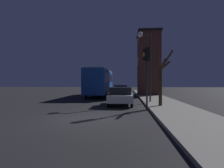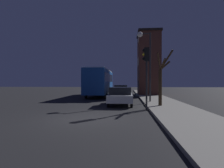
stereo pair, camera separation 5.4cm
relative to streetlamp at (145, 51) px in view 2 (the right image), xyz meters
The scene contains 9 objects.
ground_plane 9.14m from the streetlamp, 118.82° to the right, with size 120.00×120.00×0.00m, color black.
sidewalk 8.40m from the streetlamp, 77.99° to the right, with size 3.26×60.00×0.16m.
brick_building 10.20m from the streetlamp, 81.48° to the left, with size 3.20×4.53×8.93m.
streetlamp is the anchor object (origin of this frame).
traffic_light 4.53m from the streetlamp, 95.06° to the right, with size 0.43×0.24×4.12m.
bare_tree 3.91m from the streetlamp, 72.08° to the right, with size 1.23×1.25×4.00m.
bus 9.58m from the streetlamp, 124.38° to the left, with size 2.49×10.59×3.53m.
car_near_lane 4.72m from the streetlamp, 143.66° to the right, with size 1.89×3.97×1.47m.
car_mid_lane 7.48m from the streetlamp, 111.60° to the left, with size 1.75×4.45×1.52m.
Camera 2 is at (2.16, -8.84, 1.85)m, focal length 28.00 mm.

